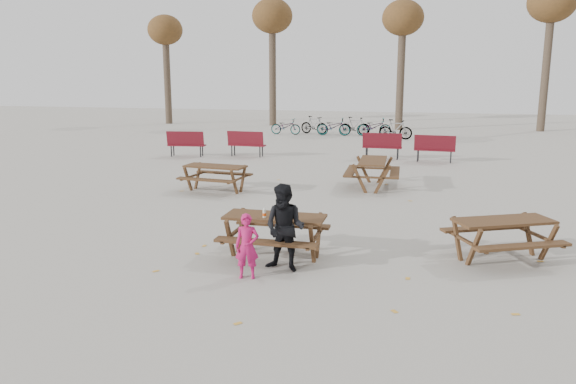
% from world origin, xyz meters
% --- Properties ---
extents(ground, '(80.00, 80.00, 0.00)m').
position_xyz_m(ground, '(0.00, 0.00, 0.00)').
color(ground, gray).
rests_on(ground, ground).
extents(main_picnic_table, '(1.80, 1.45, 0.78)m').
position_xyz_m(main_picnic_table, '(0.00, 0.00, 0.59)').
color(main_picnic_table, '#322012').
rests_on(main_picnic_table, ground).
extents(food_tray, '(0.18, 0.11, 0.03)m').
position_xyz_m(food_tray, '(0.20, -0.15, 0.79)').
color(food_tray, white).
rests_on(food_tray, main_picnic_table).
extents(bread_roll, '(0.14, 0.06, 0.05)m').
position_xyz_m(bread_roll, '(0.20, -0.15, 0.83)').
color(bread_roll, tan).
rests_on(bread_roll, food_tray).
extents(soda_bottle, '(0.07, 0.07, 0.17)m').
position_xyz_m(soda_bottle, '(-0.14, -0.18, 0.85)').
color(soda_bottle, silver).
rests_on(soda_bottle, main_picnic_table).
extents(child, '(0.43, 0.33, 1.07)m').
position_xyz_m(child, '(-0.16, -1.14, 0.54)').
color(child, '#B41657').
rests_on(child, ground).
extents(adult, '(0.80, 0.66, 1.48)m').
position_xyz_m(adult, '(0.35, -0.63, 0.74)').
color(adult, black).
rests_on(adult, ground).
extents(picnic_table_east, '(2.16, 2.01, 0.74)m').
position_xyz_m(picnic_table_east, '(3.98, 0.79, 0.37)').
color(picnic_table_east, '#322012').
rests_on(picnic_table_east, ground).
extents(picnic_table_north, '(1.86, 1.56, 0.74)m').
position_xyz_m(picnic_table_north, '(-3.13, 5.19, 0.37)').
color(picnic_table_north, '#322012').
rests_on(picnic_table_north, ground).
extents(picnic_table_far, '(1.60, 1.95, 0.82)m').
position_xyz_m(picnic_table_far, '(1.12, 6.77, 0.41)').
color(picnic_table_far, '#322012').
rests_on(picnic_table_far, ground).
extents(park_bench_row, '(11.23, 1.80, 1.03)m').
position_xyz_m(park_bench_row, '(-1.80, 12.01, 0.52)').
color(park_bench_row, maroon).
rests_on(park_bench_row, ground).
extents(bicycle_row, '(7.63, 2.35, 1.00)m').
position_xyz_m(bicycle_row, '(-1.71, 20.44, 0.48)').
color(bicycle_row, black).
rests_on(bicycle_row, ground).
extents(tree_row, '(32.17, 3.52, 8.26)m').
position_xyz_m(tree_row, '(0.90, 25.15, 6.19)').
color(tree_row, '#382B21').
rests_on(tree_row, ground).
extents(fallen_leaves, '(11.00, 11.00, 0.01)m').
position_xyz_m(fallen_leaves, '(0.50, 2.50, 0.00)').
color(fallen_leaves, gold).
rests_on(fallen_leaves, ground).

